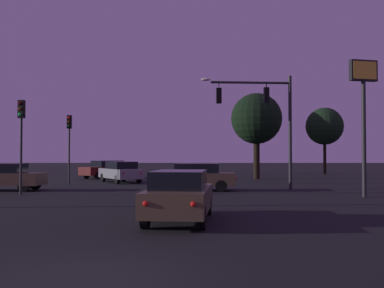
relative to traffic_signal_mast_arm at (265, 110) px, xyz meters
The scene contains 13 objects.
ground_plane 9.38m from the traffic_signal_mast_arm, 137.06° to the left, with size 168.00×168.00×0.00m, color black.
traffic_signal_mast_arm is the anchor object (origin of this frame).
traffic_light_corner_left 13.31m from the traffic_signal_mast_arm, 162.28° to the left, with size 0.31×0.36×4.69m.
traffic_light_corner_right 13.47m from the traffic_signal_mast_arm, 163.41° to the right, with size 0.33×0.37×4.74m.
car_nearside_lane 14.01m from the traffic_signal_mast_arm, 110.26° to the right, with size 2.14×4.67×1.52m.
car_crossing_left 15.28m from the traffic_signal_mast_arm, behind, with size 4.27×1.97×1.52m.
car_crossing_right 5.73m from the traffic_signal_mast_arm, 165.04° to the right, with size 4.65×2.11×1.52m.
car_far_lane 12.03m from the traffic_signal_mast_arm, 146.26° to the left, with size 3.82×4.75×1.52m.
car_parked_lot 17.15m from the traffic_signal_mast_arm, 134.06° to the left, with size 4.20×4.48×1.52m.
store_sign_illuminated 6.27m from the traffic_signal_mast_arm, 52.07° to the right, with size 1.42×0.57×6.51m.
tree_behind_sign 23.84m from the traffic_signal_mast_arm, 65.37° to the left, with size 4.00×4.00×7.10m.
tree_left_far 21.15m from the traffic_signal_mast_arm, 83.09° to the left, with size 4.14×4.14×7.95m.
tree_center_horizon 11.09m from the traffic_signal_mast_arm, 84.43° to the left, with size 4.25×4.25×7.17m.
Camera 1 is at (1.67, -7.09, 1.98)m, focal length 41.67 mm.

